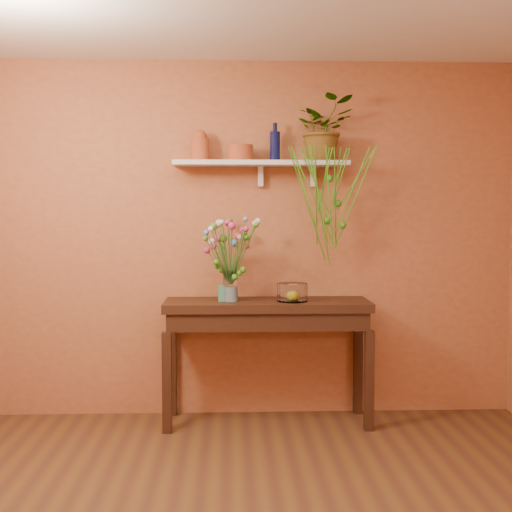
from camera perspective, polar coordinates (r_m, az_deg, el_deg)
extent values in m
cube|color=#AF6F3D|center=(5.16, -0.19, 1.43)|extent=(4.00, 0.04, 2.70)
cube|color=#AF6F3D|center=(1.19, 6.59, -6.38)|extent=(4.00, 0.04, 2.70)
cube|color=#382215|center=(4.95, 0.94, -4.16)|extent=(1.50, 0.48, 0.06)
cube|color=#382215|center=(4.96, 0.94, -5.26)|extent=(1.44, 0.44, 0.13)
cube|color=#382215|center=(4.86, -7.55, -10.59)|extent=(0.06, 0.06, 0.72)
cube|color=#382215|center=(4.94, 9.56, -10.37)|extent=(0.06, 0.06, 0.72)
cube|color=#382215|center=(5.26, -7.12, -9.47)|extent=(0.06, 0.06, 0.72)
cube|color=#382215|center=(5.33, 8.63, -9.30)|extent=(0.06, 0.06, 0.72)
cube|color=white|center=(5.04, 0.43, 7.86)|extent=(1.30, 0.24, 0.04)
cube|color=white|center=(5.13, 0.38, 6.75)|extent=(0.04, 0.05, 0.15)
cube|color=white|center=(5.16, 4.85, 6.72)|extent=(0.04, 0.05, 0.15)
cylinder|color=#A74534|center=(5.05, -4.78, 8.96)|extent=(0.17, 0.17, 0.16)
sphere|color=#A74534|center=(5.06, -4.78, 10.00)|extent=(0.11, 0.11, 0.11)
cylinder|color=#A74534|center=(5.03, -1.36, 8.74)|extent=(0.23, 0.23, 0.12)
cylinder|color=#0B103F|center=(5.07, 1.62, 9.26)|extent=(0.09, 0.09, 0.22)
cylinder|color=#0B103F|center=(5.09, 1.62, 10.84)|extent=(0.04, 0.04, 0.06)
imported|color=#398218|center=(5.10, 5.72, 10.66)|extent=(0.49, 0.45, 0.47)
cylinder|color=#398218|center=(4.92, 6.84, 6.51)|extent=(0.05, 0.12, 0.44)
cylinder|color=green|center=(4.94, 5.89, 6.42)|extent=(0.09, 0.16, 0.46)
cylinder|color=green|center=(4.94, 4.98, 4.73)|extent=(0.36, 0.13, 0.75)
cylinder|color=#398218|center=(4.89, 5.40, 4.12)|extent=(0.20, 0.21, 0.86)
cylinder|color=green|center=(4.84, 6.21, 4.98)|extent=(0.10, 0.29, 0.71)
cylinder|color=green|center=(4.95, 5.12, 6.05)|extent=(0.26, 0.09, 0.52)
cylinder|color=#398218|center=(4.92, 5.82, 6.49)|extent=(0.07, 0.06, 0.45)
cylinder|color=green|center=(4.91, 8.40, 4.85)|extent=(0.25, 0.33, 0.73)
cylinder|color=green|center=(4.93, 5.36, 5.31)|extent=(0.24, 0.08, 0.65)
cylinder|color=#398218|center=(4.82, 5.12, 5.05)|extent=(0.08, 0.41, 0.70)
cylinder|color=green|center=(4.86, 4.15, 5.59)|extent=(0.21, 0.14, 0.61)
cylinder|color=green|center=(4.81, 5.37, 5.05)|extent=(0.19, 0.35, 0.70)
cylinder|color=#398218|center=(4.93, 6.72, 5.03)|extent=(0.06, 0.21, 0.70)
cylinder|color=green|center=(5.01, 8.46, 6.47)|extent=(0.27, 0.06, 0.44)
cylinder|color=green|center=(4.95, 6.98, 5.74)|extent=(0.16, 0.08, 0.57)
cylinder|color=#398218|center=(4.86, 4.37, 4.39)|extent=(0.31, 0.25, 0.81)
cylinder|color=green|center=(4.95, 7.02, 6.89)|extent=(0.12, 0.06, 0.37)
cylinder|color=green|center=(4.92, 7.96, 5.13)|extent=(0.25, 0.23, 0.68)
sphere|color=#398218|center=(4.97, 6.95, 4.44)|extent=(0.05, 0.05, 0.05)
sphere|color=#398218|center=(4.95, 6.11, 3.01)|extent=(0.05, 0.05, 0.05)
sphere|color=#398218|center=(4.95, 7.35, 2.60)|extent=(0.05, 0.05, 0.05)
sphere|color=#398218|center=(4.94, 6.24, 6.54)|extent=(0.05, 0.05, 0.05)
cylinder|color=white|center=(4.88, -2.17, -2.54)|extent=(0.11, 0.11, 0.23)
cylinder|color=silver|center=(4.89, -2.17, -3.23)|extent=(0.10, 0.10, 0.11)
cylinder|color=#386B28|center=(4.81, -2.29, 0.20)|extent=(0.03, 0.12, 0.45)
sphere|color=#C12B70|center=(4.74, -2.41, 2.85)|extent=(0.05, 0.05, 0.05)
cylinder|color=#386B28|center=(4.74, -2.11, 0.03)|extent=(0.02, 0.25, 0.43)
sphere|color=#C12B70|center=(4.61, -2.04, 2.57)|extent=(0.05, 0.05, 0.05)
cylinder|color=#386B28|center=(4.79, -1.53, -0.09)|extent=(0.11, 0.17, 0.41)
sphere|color=#C12B70|center=(4.70, -0.87, 2.29)|extent=(0.04, 0.04, 0.04)
cylinder|color=#386B28|center=(4.81, -1.55, 0.34)|extent=(0.11, 0.12, 0.47)
sphere|color=#6088D6|center=(4.75, -0.91, 3.13)|extent=(0.04, 0.04, 0.04)
cylinder|color=#386B28|center=(4.78, -1.10, 0.10)|extent=(0.18, 0.19, 0.44)
sphere|color=#5C9B3D|center=(4.68, 0.02, 2.68)|extent=(0.04, 0.04, 0.04)
cylinder|color=#386B28|center=(4.84, -1.56, -0.21)|extent=(0.11, 0.06, 0.38)
sphere|color=#5C9B3D|center=(4.81, -0.94, 1.98)|extent=(0.04, 0.04, 0.04)
cylinder|color=#386B28|center=(4.84, -1.50, -0.41)|extent=(0.12, 0.06, 0.34)
sphere|color=#398218|center=(4.81, -0.83, 1.59)|extent=(0.04, 0.04, 0.04)
cylinder|color=#386B28|center=(4.88, -1.01, 0.29)|extent=(0.21, 0.04, 0.46)
sphere|color=silver|center=(4.89, 0.15, 2.96)|extent=(0.05, 0.05, 0.05)
cylinder|color=#386B28|center=(4.87, -1.76, -0.40)|extent=(0.08, 0.01, 0.34)
sphere|color=silver|center=(4.85, -1.34, 1.58)|extent=(0.04, 0.04, 0.04)
cylinder|color=#386B28|center=(4.88, -1.11, 0.21)|extent=(0.19, 0.05, 0.44)
sphere|color=silver|center=(4.90, -0.06, 2.78)|extent=(0.05, 0.05, 0.05)
cylinder|color=#386B28|center=(4.90, -1.85, -0.34)|extent=(0.06, 0.07, 0.35)
sphere|color=#C12B70|center=(4.92, -1.53, 1.68)|extent=(0.05, 0.05, 0.05)
cylinder|color=#386B28|center=(4.94, -1.45, -0.76)|extent=(0.12, 0.15, 0.27)
sphere|color=#C12B70|center=(5.00, -0.75, 0.81)|extent=(0.03, 0.03, 0.03)
cylinder|color=#386B28|center=(4.94, -1.64, -0.05)|extent=(0.10, 0.16, 0.39)
sphere|color=#C12B70|center=(5.01, -1.13, 2.21)|extent=(0.05, 0.05, 0.05)
cylinder|color=#386B28|center=(4.92, -2.01, -0.63)|extent=(0.03, 0.10, 0.29)
sphere|color=#6088D6|center=(4.96, -1.86, 1.09)|extent=(0.06, 0.06, 0.06)
cylinder|color=#386B28|center=(4.96, -2.23, 0.35)|extent=(0.02, 0.19, 0.46)
sphere|color=#5C9B3D|center=(5.04, -2.29, 2.98)|extent=(0.05, 0.05, 0.05)
cylinder|color=#386B28|center=(4.97, -2.13, -0.50)|extent=(0.01, 0.22, 0.31)
sphere|color=#5C9B3D|center=(5.07, -2.09, 1.30)|extent=(0.04, 0.04, 0.04)
cylinder|color=#386B28|center=(4.93, -2.54, -0.77)|extent=(0.07, 0.13, 0.27)
sphere|color=#398218|center=(4.99, -2.90, 0.80)|extent=(0.05, 0.05, 0.05)
cylinder|color=#386B28|center=(4.95, -2.98, -0.54)|extent=(0.14, 0.17, 0.31)
sphere|color=silver|center=(5.02, -3.77, 1.24)|extent=(0.05, 0.05, 0.05)
cylinder|color=#386B28|center=(4.90, -2.78, 0.11)|extent=(0.11, 0.08, 0.42)
sphere|color=silver|center=(4.93, -3.38, 2.58)|extent=(0.04, 0.04, 0.04)
cylinder|color=#386B28|center=(4.88, -2.65, 0.21)|extent=(0.09, 0.04, 0.44)
sphere|color=silver|center=(4.89, -3.14, 2.80)|extent=(0.06, 0.06, 0.06)
cylinder|color=#386B28|center=(4.87, -2.69, -0.44)|extent=(0.10, 0.02, 0.33)
sphere|color=#C12B70|center=(4.87, -3.22, 1.50)|extent=(0.05, 0.05, 0.05)
cylinder|color=#386B28|center=(4.89, -2.89, -0.77)|extent=(0.13, 0.06, 0.27)
sphere|color=#C12B70|center=(4.91, -3.62, 0.82)|extent=(0.04, 0.04, 0.04)
cylinder|color=#386B28|center=(4.88, -3.17, -0.95)|extent=(0.18, 0.02, 0.25)
sphere|color=#C12B70|center=(4.88, -4.17, 0.48)|extent=(0.05, 0.05, 0.05)
cylinder|color=#386B28|center=(4.84, -3.19, -0.20)|extent=(0.18, 0.05, 0.38)
sphere|color=#6088D6|center=(4.82, -4.24, 2.00)|extent=(0.04, 0.04, 0.04)
cylinder|color=#386B28|center=(4.83, -3.23, -0.46)|extent=(0.18, 0.10, 0.34)
sphere|color=#5C9B3D|center=(4.77, -4.31, 1.49)|extent=(0.04, 0.04, 0.04)
cylinder|color=#386B28|center=(4.79, -2.89, 0.03)|extent=(0.12, 0.16, 0.43)
sphere|color=#5C9B3D|center=(4.71, -3.63, 2.53)|extent=(0.05, 0.05, 0.05)
cylinder|color=#386B28|center=(4.82, -2.47, -0.46)|extent=(0.06, 0.10, 0.34)
sphere|color=#398218|center=(4.76, -2.78, 1.51)|extent=(0.06, 0.06, 0.06)
cylinder|color=#386B28|center=(4.77, -2.99, -0.09)|extent=(0.14, 0.20, 0.41)
sphere|color=silver|center=(4.67, -3.86, 2.30)|extent=(0.04, 0.04, 0.04)
cylinder|color=#386B28|center=(4.78, -2.53, 0.21)|extent=(0.06, 0.18, 0.46)
sphere|color=silver|center=(4.68, -2.91, 2.90)|extent=(0.03, 0.03, 0.03)
sphere|color=#398218|center=(4.82, -3.31, -0.85)|extent=(0.05, 0.05, 0.05)
sphere|color=#398218|center=(4.77, -1.82, -1.81)|extent=(0.05, 0.05, 0.05)
sphere|color=#398218|center=(4.76, -1.10, -1.18)|extent=(0.05, 0.05, 0.05)
sphere|color=#398218|center=(4.77, -3.39, -0.54)|extent=(0.05, 0.05, 0.05)
sphere|color=#398218|center=(4.97, -2.92, -1.21)|extent=(0.05, 0.05, 0.05)
sphere|color=#398218|center=(4.84, -1.39, -1.45)|extent=(0.05, 0.05, 0.05)
cylinder|color=white|center=(4.89, 3.09, -3.09)|extent=(0.22, 0.22, 0.13)
cylinder|color=white|center=(4.90, 3.09, -3.79)|extent=(0.22, 0.22, 0.01)
sphere|color=gold|center=(4.89, 3.14, -3.36)|extent=(0.08, 0.08, 0.08)
cube|color=#2E6D84|center=(4.88, -2.86, -3.17)|extent=(0.07, 0.05, 0.12)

